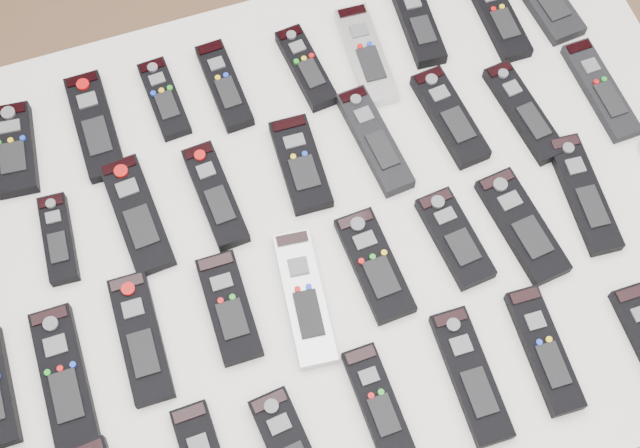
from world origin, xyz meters
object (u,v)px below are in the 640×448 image
object	(u,v)px
remote_3	(164,99)
remote_15	(375,140)
remote_24	(374,265)
remote_35	(544,350)
table	(320,245)
remote_12	(137,215)
remote_34	(471,376)
remote_6	(366,55)
remote_17	(524,112)
remote_1	(14,150)
remote_14	(301,164)
remote_4	(224,86)
remote_5	(306,68)
remote_20	(64,378)
remote_26	(522,226)
remote_11	(58,239)
remote_13	(215,195)
remote_18	(601,90)
remote_22	(229,308)
remote_7	(418,25)
remote_21	(141,338)
remote_25	(455,238)
remote_16	(450,117)
remote_2	(95,126)
remote_27	(584,194)
remote_8	(498,17)
remote_33	(378,402)

from	to	relation	value
remote_3	remote_15	distance (m)	0.34
remote_24	remote_35	xyz separation A→B (m)	(0.18, -0.20, 0.00)
table	remote_12	distance (m)	0.28
remote_34	remote_35	world-z (taller)	remote_35
remote_6	remote_15	distance (m)	0.16
remote_6	remote_17	xyz separation A→B (m)	(0.20, -0.18, -0.00)
remote_1	remote_14	xyz separation A→B (m)	(0.41, -0.16, -0.00)
remote_4	remote_5	size ratio (longest dim) A/B	1.05
remote_20	remote_26	xyz separation A→B (m)	(0.69, 0.01, -0.00)
remote_5	remote_20	size ratio (longest dim) A/B	0.75
remote_11	remote_35	xyz separation A→B (m)	(0.61, -0.38, 0.00)
remote_13	remote_5	bearing A→B (deg)	37.18
remote_3	remote_18	world-z (taller)	same
remote_34	remote_22	bearing A→B (deg)	146.39
remote_1	remote_22	distance (m)	0.43
remote_34	remote_7	bearing A→B (deg)	77.10
remote_7	remote_21	bearing A→B (deg)	-142.55
remote_3	remote_34	world-z (taller)	remote_34
remote_25	remote_26	distance (m)	0.10
remote_16	remote_2	bearing A→B (deg)	157.28
remote_16	remote_25	world-z (taller)	remote_16
remote_27	remote_34	distance (m)	0.34
remote_1	remote_7	size ratio (longest dim) A/B	0.99
remote_7	remote_35	bearing A→B (deg)	-89.74
table	remote_34	bearing A→B (deg)	-65.86
remote_8	remote_12	xyz separation A→B (m)	(-0.65, -0.16, 0.00)
remote_27	remote_35	distance (m)	0.26
remote_13	remote_15	distance (m)	0.26
remote_21	remote_3	bearing A→B (deg)	72.03
remote_18	remote_24	bearing A→B (deg)	-161.16
remote_7	remote_34	size ratio (longest dim) A/B	0.82
remote_3	remote_17	size ratio (longest dim) A/B	0.79
remote_13	remote_33	bearing A→B (deg)	-75.37
remote_4	remote_16	bearing A→B (deg)	-30.61
remote_4	remote_35	size ratio (longest dim) A/B	0.89
remote_8	remote_25	size ratio (longest dim) A/B	1.11
remote_4	remote_16	xyz separation A→B (m)	(0.32, -0.17, 0.00)
remote_15	remote_34	distance (m)	0.39
table	remote_11	size ratio (longest dim) A/B	8.97
remote_11	remote_13	world-z (taller)	remote_13
remote_3	remote_6	size ratio (longest dim) A/B	0.77
remote_26	remote_3	bearing A→B (deg)	132.84
remote_2	remote_24	bearing A→B (deg)	-47.52
remote_22	remote_33	size ratio (longest dim) A/B	1.03
remote_6	remote_33	size ratio (longest dim) A/B	1.19
remote_3	remote_15	world-z (taller)	remote_15
remote_12	remote_18	bearing A→B (deg)	-5.67
remote_14	remote_25	world-z (taller)	same
remote_4	remote_12	xyz separation A→B (m)	(-0.19, -0.18, -0.00)
remote_3	remote_8	size ratio (longest dim) A/B	0.85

